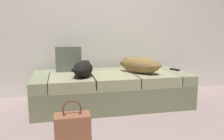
{
  "coord_description": "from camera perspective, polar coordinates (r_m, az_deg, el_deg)",
  "views": [
    {
      "loc": [
        -0.64,
        -1.95,
        0.99
      ],
      "look_at": [
        0.0,
        0.92,
        0.48
      ],
      "focal_mm": 37.33,
      "sensor_mm": 36.0,
      "label": 1
    }
  ],
  "objects": [
    {
      "name": "ground_plane",
      "position": [
        2.28,
        5.23,
        -15.88
      ],
      "size": [
        10.0,
        10.0,
        0.0
      ],
      "primitive_type": "plane",
      "color": "#A58C88"
    },
    {
      "name": "back_wall",
      "position": [
        3.66,
        -2.54,
        16.35
      ],
      "size": [
        6.4,
        0.1,
        2.8
      ],
      "primitive_type": "cube",
      "color": "silver",
      "rests_on": "ground"
    },
    {
      "name": "couch",
      "position": [
        3.09,
        -0.21,
        -4.67
      ],
      "size": [
        1.98,
        0.89,
        0.43
      ],
      "color": "#757A58",
      "rests_on": "ground"
    },
    {
      "name": "dog_dark",
      "position": [
        2.86,
        -7.03,
        0.4
      ],
      "size": [
        0.32,
        0.54,
        0.19
      ],
      "color": "black",
      "rests_on": "couch"
    },
    {
      "name": "dog_tan",
      "position": [
        3.06,
        6.9,
        1.31
      ],
      "size": [
        0.51,
        0.56,
        0.22
      ],
      "color": "olive",
      "rests_on": "couch"
    },
    {
      "name": "tv_remote",
      "position": [
        3.37,
        15.09,
        0.12
      ],
      "size": [
        0.1,
        0.16,
        0.02
      ],
      "primitive_type": "cube",
      "rotation": [
        0.0,
        0.0,
        0.39
      ],
      "color": "black",
      "rests_on": "couch"
    },
    {
      "name": "throw_pillow",
      "position": [
        3.19,
        -10.57,
        2.66
      ],
      "size": [
        0.35,
        0.14,
        0.34
      ],
      "primitive_type": "cube",
      "rotation": [
        0.0,
        0.0,
        -0.05
      ],
      "color": "#5F6554",
      "rests_on": "couch"
    },
    {
      "name": "handbag",
      "position": [
        2.19,
        -9.65,
        -13.51
      ],
      "size": [
        0.32,
        0.18,
        0.38
      ],
      "color": "#95593B",
      "rests_on": "ground"
    }
  ]
}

